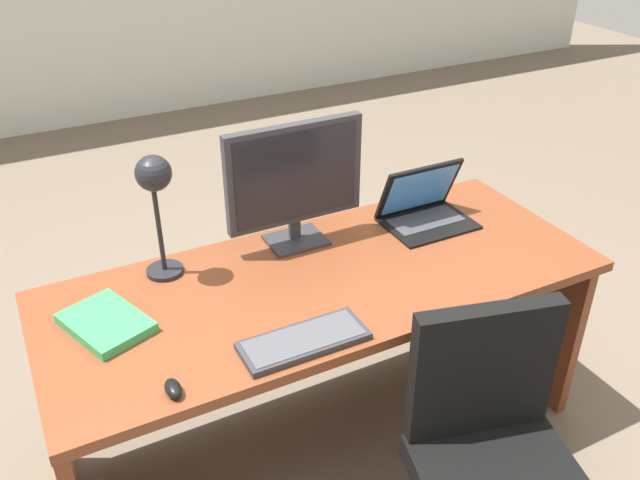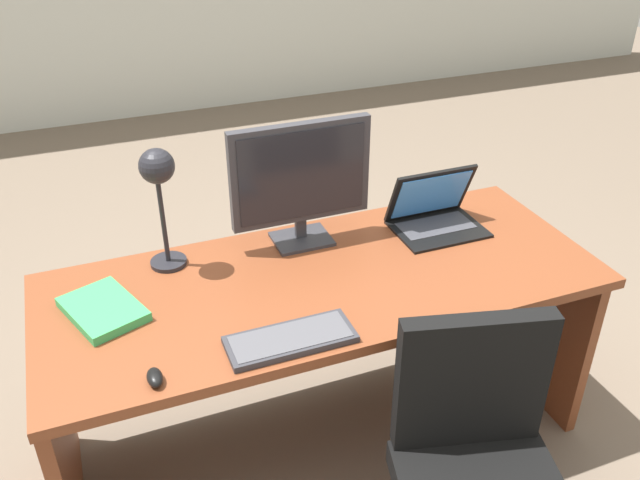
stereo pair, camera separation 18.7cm
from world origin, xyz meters
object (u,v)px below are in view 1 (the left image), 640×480
(desk_lamp, at_px, (155,190))
(laptop, at_px, (423,204))
(book, at_px, (106,323))
(monitor, at_px, (295,178))
(keyboard, at_px, (304,341))
(mouse, at_px, (173,389))
(desk, at_px, (318,319))

(desk_lamp, bearing_deg, laptop, -3.75)
(desk_lamp, height_order, book, desk_lamp)
(monitor, relative_size, keyboard, 1.34)
(book, bearing_deg, mouse, -75.06)
(mouse, relative_size, book, 0.24)
(laptop, distance_m, mouse, 1.19)
(keyboard, height_order, book, book)
(laptop, height_order, desk_lamp, desk_lamp)
(keyboard, bearing_deg, desk_lamp, 115.75)
(desk, height_order, monitor, monitor)
(desk, distance_m, monitor, 0.49)
(laptop, bearing_deg, desk_lamp, 176.25)
(keyboard, distance_m, mouse, 0.38)
(laptop, bearing_deg, desk, -165.90)
(monitor, relative_size, laptop, 1.53)
(desk_lamp, bearing_deg, keyboard, -64.25)
(desk, distance_m, mouse, 0.72)
(desk, distance_m, desk_lamp, 0.71)
(desk, relative_size, laptop, 5.69)
(monitor, xyz_separation_m, keyboard, (-0.22, -0.51, -0.24))
(desk, relative_size, keyboard, 4.98)
(desk, bearing_deg, monitor, 86.45)
(book, bearing_deg, laptop, 5.56)
(desk_lamp, xyz_separation_m, book, (-0.23, -0.18, -0.30))
(desk, relative_size, book, 5.91)
(desk, relative_size, mouse, 24.54)
(monitor, height_order, mouse, monitor)
(monitor, bearing_deg, laptop, -8.00)
(book, bearing_deg, desk_lamp, 37.48)
(monitor, bearing_deg, book, -165.27)
(laptop, distance_m, book, 1.19)
(laptop, relative_size, desk_lamp, 0.75)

